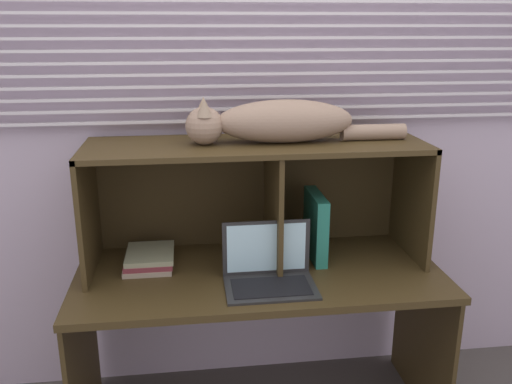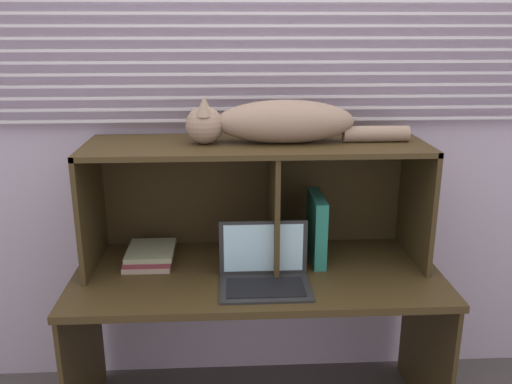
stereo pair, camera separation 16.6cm
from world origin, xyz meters
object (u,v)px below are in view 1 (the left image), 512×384
Objects in this scene: laptop at (269,272)px; binder_upright at (316,226)px; book_stack at (149,259)px; cat at (276,122)px.

binder_upright is (0.24, 0.23, 0.09)m from laptop.
book_stack is at bearing 179.97° from binder_upright.
laptop is at bearing -135.77° from binder_upright.
laptop is (-0.06, -0.23, -0.55)m from cat.
book_stack is (-0.54, 0.00, -0.57)m from cat.
laptop is at bearing -104.11° from cat.
cat reaches higher than book_stack.
laptop is 0.53m from book_stack.
book_stack is (-0.72, 0.00, -0.11)m from binder_upright.
cat is 3.15× the size of binder_upright.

